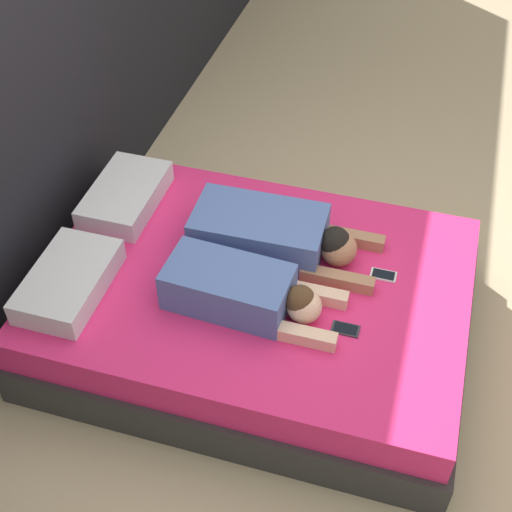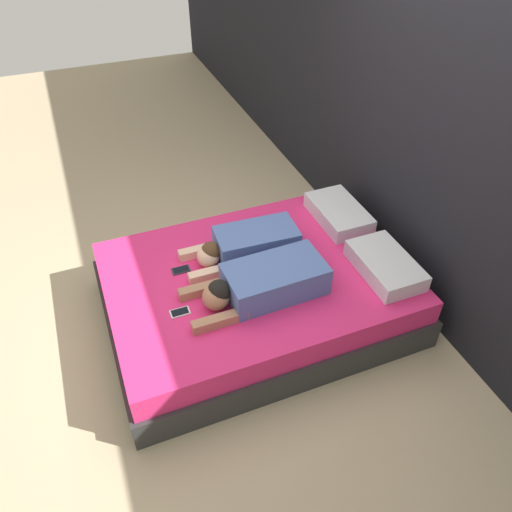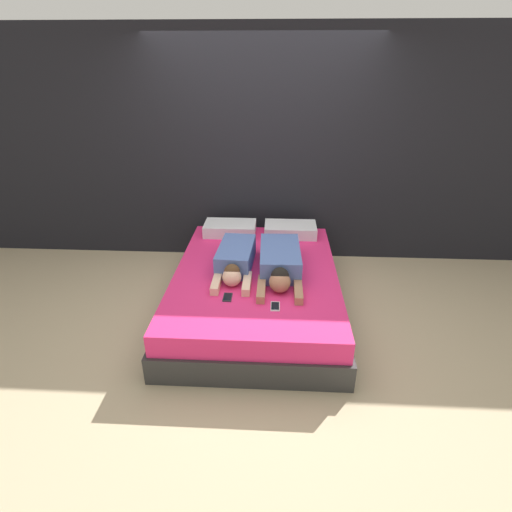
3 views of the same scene
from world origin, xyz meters
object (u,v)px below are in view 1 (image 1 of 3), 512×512
object	(u,v)px
cell_phone_left	(345,329)
cell_phone_right	(383,275)
person_right	(275,235)
bed	(256,306)
pillow_head_right	(125,195)
pillow_head_left	(69,281)
person_left	(244,291)

from	to	relation	value
cell_phone_left	cell_phone_right	size ratio (longest dim) A/B	1.00
person_right	cell_phone_right	size ratio (longest dim) A/B	7.47
bed	cell_phone_left	size ratio (longest dim) A/B	16.65
pillow_head_right	cell_phone_right	distance (m)	1.49
bed	cell_phone_left	world-z (taller)	cell_phone_left
person_right	cell_phone_right	xyz separation A→B (m)	(-0.04, -0.58, -0.10)
cell_phone_right	pillow_head_left	bearing A→B (deg)	109.85
bed	pillow_head_right	xyz separation A→B (m)	(0.34, 0.86, 0.28)
person_left	person_right	size ratio (longest dim) A/B	0.89
person_left	pillow_head_left	bearing A→B (deg)	99.63
pillow_head_left	bed	bearing A→B (deg)	-68.23
pillow_head_right	person_right	world-z (taller)	person_right
pillow_head_right	cell_phone_right	bearing A→B (deg)	-95.92
cell_phone_left	pillow_head_right	bearing A→B (deg)	67.78
bed	person_left	world-z (taller)	person_left
pillow_head_left	cell_phone_left	xyz separation A→B (m)	(0.13, -1.37, -0.06)
person_left	cell_phone_left	size ratio (longest dim) A/B	6.63
bed	pillow_head_left	xyz separation A→B (m)	(-0.34, 0.86, 0.28)
pillow_head_left	person_left	world-z (taller)	person_left
bed	pillow_head_left	world-z (taller)	pillow_head_left
person_left	bed	bearing A→B (deg)	0.12
bed	cell_phone_left	xyz separation A→B (m)	(-0.21, -0.50, 0.23)
bed	cell_phone_left	distance (m)	0.59
pillow_head_right	person_left	xyz separation A→B (m)	(-0.54, -0.86, 0.04)
pillow_head_right	cell_phone_left	world-z (taller)	pillow_head_right
pillow_head_left	cell_phone_left	bearing A→B (deg)	-84.54
pillow_head_right	person_right	distance (m)	0.91
pillow_head_left	person_left	distance (m)	0.88
cell_phone_left	person_left	bearing A→B (deg)	88.22
pillow_head_left	cell_phone_left	distance (m)	1.38
cell_phone_left	pillow_head_left	bearing A→B (deg)	95.46
person_left	cell_phone_right	bearing A→B (deg)	-57.87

